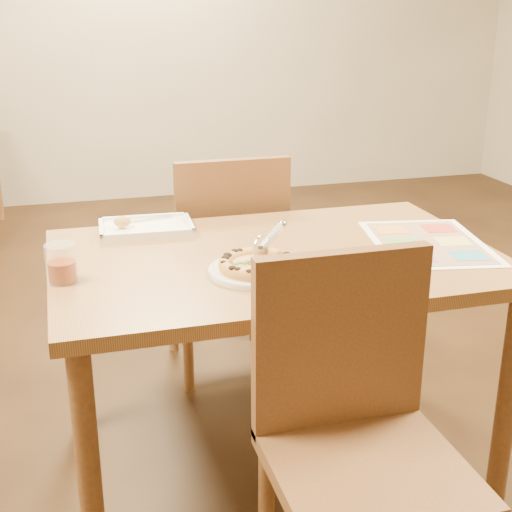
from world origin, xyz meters
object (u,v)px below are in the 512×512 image
object	(u,v)px
plate	(256,271)
menu	(428,243)
pizza_cutter	(269,240)
dining_table	(275,281)
chair_near	(354,403)
appetizer_tray	(144,229)
pizza	(258,265)
glass_tumbler	(62,266)
chair_far	(228,241)

from	to	relation	value
plate	menu	distance (m)	0.59
pizza_cutter	menu	size ratio (longest dim) A/B	0.26
dining_table	chair_near	xyz separation A→B (m)	(0.00, -0.60, -0.07)
appetizer_tray	pizza	bearing A→B (deg)	-61.60
pizza_cutter	glass_tumbler	distance (m)	0.56
chair_far	glass_tumbler	distance (m)	0.92
chair_near	glass_tumbler	distance (m)	0.84
dining_table	pizza_cutter	xyz separation A→B (m)	(-0.05, -0.11, 0.17)
dining_table	menu	bearing A→B (deg)	-4.07
chair_near	pizza	world-z (taller)	chair_near
pizza	glass_tumbler	distance (m)	0.52
menu	plate	bearing A→B (deg)	-170.00
plate	pizza	distance (m)	0.02
menu	pizza	bearing A→B (deg)	-169.60
pizza	appetizer_tray	world-z (taller)	appetizer_tray
dining_table	plate	world-z (taller)	plate
chair_near	pizza	distance (m)	0.50
menu	glass_tumbler	bearing A→B (deg)	-178.78
menu	pizza_cutter	bearing A→B (deg)	-172.42
chair_far	pizza	bearing A→B (deg)	82.87
chair_far	glass_tumbler	xyz separation A→B (m)	(-0.61, -0.66, 0.20)
dining_table	glass_tumbler	xyz separation A→B (m)	(-0.61, -0.06, 0.13)
plate	pizza	bearing A→B (deg)	-33.07
chair_near	appetizer_tray	distance (m)	1.00
chair_near	glass_tumbler	size ratio (longest dim) A/B	4.50
plate	glass_tumbler	distance (m)	0.52
pizza	appetizer_tray	xyz separation A→B (m)	(-0.25, 0.46, -0.01)
plate	pizza_cutter	world-z (taller)	pizza_cutter
chair_near	chair_far	distance (m)	1.20
plate	glass_tumbler	xyz separation A→B (m)	(-0.51, 0.08, 0.04)
pizza	dining_table	bearing A→B (deg)	56.47
chair_far	appetizer_tray	size ratio (longest dim) A/B	1.53
pizza_cutter	appetizer_tray	distance (m)	0.52
chair_far	appetizer_tray	distance (m)	0.47
chair_near	plate	world-z (taller)	chair_near
plate	glass_tumbler	size ratio (longest dim) A/B	2.50
appetizer_tray	glass_tumbler	world-z (taller)	glass_tumbler
plate	dining_table	bearing A→B (deg)	54.40
pizza	pizza_cutter	size ratio (longest dim) A/B	1.81
plate	pizza_cutter	distance (m)	0.09
dining_table	plate	distance (m)	0.19
plate	pizza_cutter	xyz separation A→B (m)	(0.04, 0.03, 0.07)
plate	pizza	world-z (taller)	pizza
chair_near	plate	xyz separation A→B (m)	(-0.10, 0.46, 0.16)
glass_tumbler	menu	bearing A→B (deg)	1.22
dining_table	pizza	distance (m)	0.20
glass_tumbler	appetizer_tray	bearing A→B (deg)	55.22
chair_near	menu	xyz separation A→B (m)	(0.48, 0.57, 0.16)
dining_table	pizza_cutter	size ratio (longest dim) A/B	10.73
dining_table	menu	distance (m)	0.49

